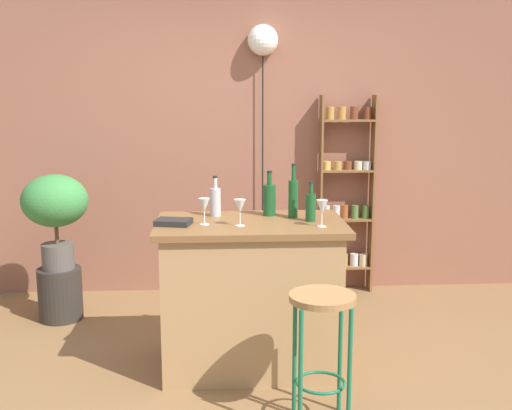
% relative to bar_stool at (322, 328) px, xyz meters
% --- Properties ---
extents(ground, '(12.00, 12.00, 0.00)m').
position_rel_bar_stool_xyz_m(ground, '(-0.34, 0.44, -0.54)').
color(ground, brown).
extents(back_wall, '(6.40, 0.10, 2.80)m').
position_rel_bar_stool_xyz_m(back_wall, '(-0.34, 2.39, 0.86)').
color(back_wall, '#8C5642').
rests_on(back_wall, ground).
extents(kitchen_counter, '(1.18, 0.72, 0.96)m').
position_rel_bar_stool_xyz_m(kitchen_counter, '(-0.34, 0.74, -0.06)').
color(kitchen_counter, '#A87F51').
rests_on(kitchen_counter, ground).
extents(bar_stool, '(0.35, 0.35, 0.73)m').
position_rel_bar_stool_xyz_m(bar_stool, '(0.00, 0.00, 0.00)').
color(bar_stool, '#196642').
rests_on(bar_stool, ground).
extents(spice_shelf, '(0.47, 0.15, 1.72)m').
position_rel_bar_stool_xyz_m(spice_shelf, '(0.57, 2.24, 0.32)').
color(spice_shelf, brown).
rests_on(spice_shelf, ground).
extents(plant_stool, '(0.34, 0.34, 0.41)m').
position_rel_bar_stool_xyz_m(plant_stool, '(-1.77, 1.67, -0.34)').
color(plant_stool, '#2D2823').
rests_on(plant_stool, ground).
extents(potted_plant, '(0.50, 0.45, 0.73)m').
position_rel_bar_stool_xyz_m(potted_plant, '(-1.77, 1.67, 0.35)').
color(potted_plant, '#514C47').
rests_on(potted_plant, plant_stool).
extents(bottle_vinegar, '(0.06, 0.06, 0.35)m').
position_rel_bar_stool_xyz_m(bottle_vinegar, '(-0.06, 0.86, 0.55)').
color(bottle_vinegar, '#194C23').
rests_on(bottle_vinegar, kitchen_counter).
extents(bottle_wine_red, '(0.07, 0.07, 0.26)m').
position_rel_bar_stool_xyz_m(bottle_wine_red, '(-0.56, 0.93, 0.52)').
color(bottle_wine_red, '#B2B2B7').
rests_on(bottle_wine_red, kitchen_counter).
extents(bottle_olive_oil, '(0.08, 0.08, 0.30)m').
position_rel_bar_stool_xyz_m(bottle_olive_oil, '(-0.20, 0.93, 0.53)').
color(bottle_olive_oil, '#194C23').
rests_on(bottle_olive_oil, kitchen_counter).
extents(bottle_soda_blue, '(0.06, 0.06, 0.25)m').
position_rel_bar_stool_xyz_m(bottle_soda_blue, '(0.04, 0.74, 0.51)').
color(bottle_soda_blue, '#194C23').
rests_on(bottle_soda_blue, kitchen_counter).
extents(wine_glass_left, '(0.07, 0.07, 0.16)m').
position_rel_bar_stool_xyz_m(wine_glass_left, '(-0.41, 0.63, 0.53)').
color(wine_glass_left, silver).
rests_on(wine_glass_left, kitchen_counter).
extents(wine_glass_center, '(0.07, 0.07, 0.16)m').
position_rel_bar_stool_xyz_m(wine_glass_center, '(0.08, 0.58, 0.53)').
color(wine_glass_center, silver).
rests_on(wine_glass_center, kitchen_counter).
extents(wine_glass_right, '(0.07, 0.07, 0.16)m').
position_rel_bar_stool_xyz_m(wine_glass_right, '(-0.62, 0.68, 0.53)').
color(wine_glass_right, silver).
rests_on(wine_glass_right, kitchen_counter).
extents(cookbook, '(0.24, 0.19, 0.03)m').
position_rel_bar_stool_xyz_m(cookbook, '(-0.81, 0.68, 0.43)').
color(cookbook, black).
rests_on(cookbook, kitchen_counter).
extents(pendant_globe_light, '(0.26, 0.26, 2.30)m').
position_rel_bar_stool_xyz_m(pendant_globe_light, '(-0.15, 2.28, 1.61)').
color(pendant_globe_light, black).
rests_on(pendant_globe_light, ground).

